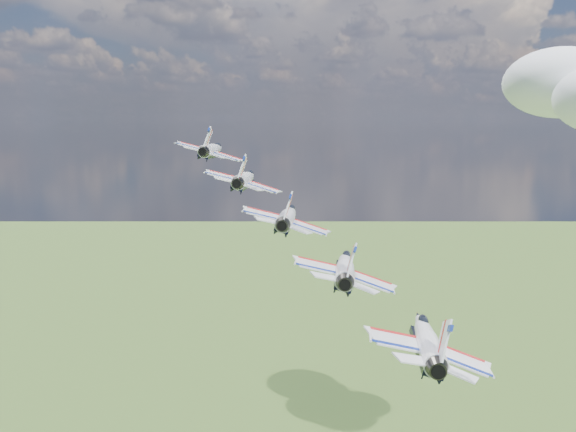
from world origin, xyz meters
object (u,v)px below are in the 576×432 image
(jet_2, at_px, (288,216))
(jet_1, at_px, (246,178))
(jet_0, at_px, (213,149))
(jet_3, at_px, (345,267))
(jet_4, at_px, (426,338))

(jet_2, bearing_deg, jet_1, 121.17)
(jet_0, bearing_deg, jet_3, -58.83)
(jet_0, relative_size, jet_4, 1.00)
(jet_2, relative_size, jet_3, 1.00)
(jet_0, xyz_separation_m, jet_4, (34.43, -34.28, -12.43))
(jet_1, relative_size, jet_2, 1.00)
(jet_1, xyz_separation_m, jet_2, (8.61, -8.57, -3.11))
(jet_4, bearing_deg, jet_2, 121.17)
(jet_3, distance_m, jet_4, 12.54)
(jet_0, bearing_deg, jet_1, -58.83)
(jet_0, distance_m, jet_3, 37.61)
(jet_1, height_order, jet_3, jet_1)
(jet_3, bearing_deg, jet_2, 121.17)
(jet_1, relative_size, jet_4, 1.00)
(jet_0, xyz_separation_m, jet_1, (8.61, -8.57, -3.11))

